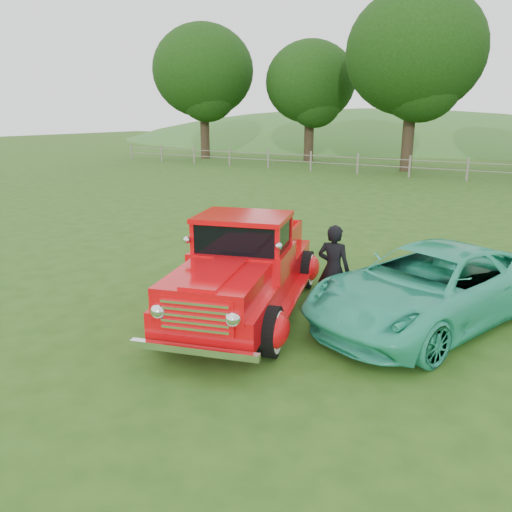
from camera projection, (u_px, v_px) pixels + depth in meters
The scene contains 9 objects.
ground at pixel (237, 332), 8.10m from camera, with size 140.00×140.00×0.00m, color #284B14.
distant_hills at pixel (478, 182), 60.32m from camera, with size 116.00×60.00×18.00m.
fence_line at pixel (468, 169), 26.04m from camera, with size 48.00×0.12×1.20m.
tree_far_west at pixel (203, 71), 37.64m from camera, with size 7.60×7.60×9.93m.
tree_mid_west at pixel (310, 82), 35.57m from camera, with size 6.40×6.40×8.46m.
tree_near_west at pixel (415, 53), 28.79m from camera, with size 8.00×8.00×10.42m.
red_pickup at pixel (244, 269), 8.71m from camera, with size 3.20×5.27×1.78m.
teal_sedan at pixel (429, 286), 8.30m from camera, with size 2.15×4.67×1.30m, color #2DB78D.
man at pixel (333, 269), 8.73m from camera, with size 0.58×0.38×1.59m, color black.
Camera 1 is at (4.10, -6.22, 3.42)m, focal length 35.00 mm.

